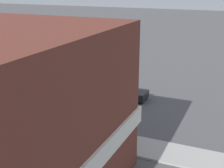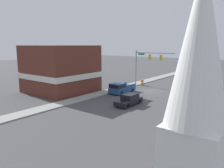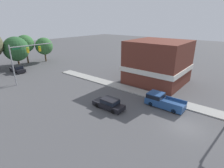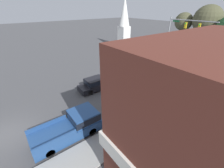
# 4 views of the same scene
# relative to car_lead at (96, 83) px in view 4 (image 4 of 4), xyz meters

# --- Properties ---
(ground_plane) EXTENTS (200.00, 200.00, 0.00)m
(ground_plane) POSITION_rel_car_lead_xyz_m (2.08, -9.92, -0.80)
(ground_plane) COLOR #4C4C4F
(far_signal_assembly) EXTENTS (8.69, 0.49, 7.63)m
(far_signal_assembly) POSITION_rel_car_lead_xyz_m (-1.34, 19.90, 4.79)
(far_signal_assembly) COLOR gray
(far_signal_assembly) RESTS_ON ground
(car_lead) EXTENTS (1.81, 4.70, 1.54)m
(car_lead) POSITION_rel_car_lead_xyz_m (0.00, 0.00, 0.00)
(car_lead) COLOR black
(car_lead) RESTS_ON ground
(car_distant) EXTENTS (1.91, 4.56, 1.64)m
(car_distant) POSITION_rel_car_lead_xyz_m (0.23, 28.61, 0.05)
(car_distant) COLOR black
(car_distant) RESTS_ON ground
(pickup_truck_parked) EXTENTS (2.15, 5.44, 1.85)m
(pickup_truck_parked) POSITION_rel_car_lead_xyz_m (5.31, -5.44, 0.11)
(pickup_truck_parked) COLOR black
(pickup_truck_parked) RESTS_ON ground
(church_steeple) EXTENTS (2.45, 2.45, 11.47)m
(church_steeple) POSITION_rel_car_lead_xyz_m (-13.66, 16.35, 5.21)
(church_steeple) COLOR white
(church_steeple) RESTS_ON ground
(backdrop_tree_left_far) EXTENTS (4.73, 4.73, 7.93)m
(backdrop_tree_left_far) POSITION_rel_car_lead_xyz_m (-9.04, 33.95, 4.74)
(backdrop_tree_left_far) COLOR #4C3823
(backdrop_tree_left_far) RESTS_ON ground
(backdrop_tree_left_mid) EXTENTS (6.79, 6.79, 9.79)m
(backdrop_tree_left_mid) POSITION_rel_car_lead_xyz_m (-3.23, 34.27, 5.60)
(backdrop_tree_left_mid) COLOR #4C3823
(backdrop_tree_left_mid) RESTS_ON ground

